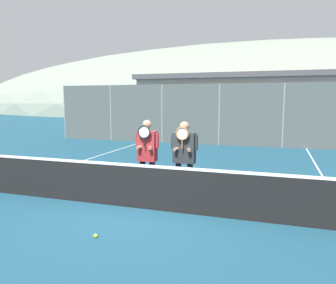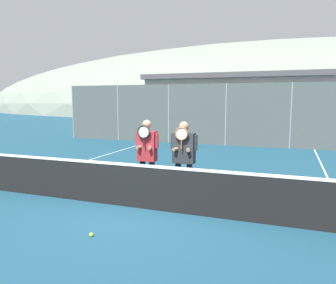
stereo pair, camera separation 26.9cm
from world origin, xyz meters
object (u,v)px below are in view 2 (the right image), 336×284
Objects in this scene: car_left_of_center at (228,122)px; tennis_ball_on_court at (91,235)px; car_center at (322,125)px; player_leftmost at (147,152)px; car_far_left at (151,121)px; player_center_left at (184,154)px.

car_left_of_center is 66.65× the size of tennis_ball_on_court.
tennis_ball_on_court is at bearing -107.65° from car_center.
car_far_left is at bearing 113.09° from player_leftmost.
car_far_left is 10.06m from car_center.
player_center_left is 0.39× the size of car_left_of_center.
player_center_left is at bearing -107.40° from car_center.
tennis_ball_on_court is at bearing -70.15° from car_far_left.
car_center is (3.81, 12.15, -0.13)m from player_center_left.
tennis_ball_on_court is (0.36, -14.64, -0.92)m from car_left_of_center.
tennis_ball_on_court is (0.02, -2.33, -1.03)m from player_leftmost.
car_left_of_center is (-0.35, 12.31, -0.11)m from player_leftmost.
player_leftmost reaches higher than tennis_ball_on_court.
car_center is at bearing 72.35° from tennis_ball_on_court.
car_left_of_center is (5.05, -0.34, 0.09)m from car_far_left.
tennis_ball_on_court is at bearing -89.62° from player_leftmost.
car_far_left is 5.06m from car_left_of_center.
car_center is at bearing -2.25° from car_far_left.
player_leftmost is at bearing -66.91° from car_far_left.
player_center_left reaches higher than car_far_left.
tennis_ball_on_court is (-0.83, -2.44, -1.04)m from player_center_left.
player_center_left is at bearing 7.33° from player_leftmost.
player_center_left is 0.41× the size of car_center.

